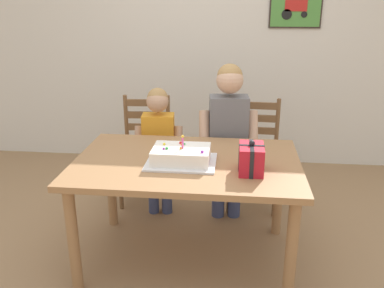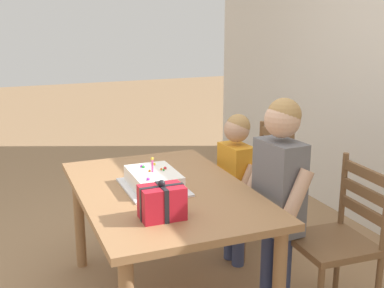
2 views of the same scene
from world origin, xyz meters
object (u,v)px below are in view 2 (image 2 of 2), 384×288
at_px(gift_box_red_large, 162,202).
at_px(child_older, 279,183).
at_px(chair_right, 339,240).
at_px(chair_left, 258,187).
at_px(child_younger, 235,175).
at_px(dining_table, 164,204).
at_px(birthday_cake, 154,180).

relative_size(gift_box_red_large, child_older, 0.17).
bearing_deg(chair_right, chair_left, -180.00).
bearing_deg(child_older, chair_left, 159.29).
xyz_separation_m(gift_box_red_large, chair_left, (-0.88, 1.04, -0.36)).
bearing_deg(child_older, child_younger, 179.96).
distance_m(dining_table, birthday_cake, 0.15).
relative_size(gift_box_red_large, chair_left, 0.24).
height_order(chair_right, child_younger, child_younger).
xyz_separation_m(gift_box_red_large, child_younger, (-0.71, 0.77, -0.17)).
distance_m(dining_table, child_younger, 0.69).
bearing_deg(dining_table, chair_left, 117.93).
bearing_deg(gift_box_red_large, child_older, 101.30).
xyz_separation_m(dining_table, child_older, (0.25, 0.62, 0.13)).
bearing_deg(dining_table, chair_right, 62.11).
bearing_deg(gift_box_red_large, chair_right, 86.23).
bearing_deg(chair_left, gift_box_red_large, -49.74).
xyz_separation_m(dining_table, child_younger, (-0.30, 0.62, 0.01)).
bearing_deg(child_older, birthday_cake, -112.86).
relative_size(dining_table, chair_right, 1.59).
relative_size(dining_table, birthday_cake, 3.32).
relative_size(dining_table, child_older, 1.15).
bearing_deg(dining_table, birthday_cake, -120.98).
height_order(gift_box_red_large, child_older, child_older).
bearing_deg(chair_right, child_older, -128.81).
relative_size(dining_table, chair_left, 1.59).
distance_m(birthday_cake, child_younger, 0.74).
xyz_separation_m(chair_left, chair_right, (0.95, 0.00, 0.00)).
xyz_separation_m(chair_left, child_younger, (0.17, -0.27, 0.19)).
xyz_separation_m(gift_box_red_large, child_older, (-0.15, 0.77, -0.05)).
distance_m(gift_box_red_large, chair_right, 1.10).
bearing_deg(chair_left, child_younger, -57.93).
xyz_separation_m(gift_box_red_large, chair_right, (0.07, 1.04, -0.36)).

